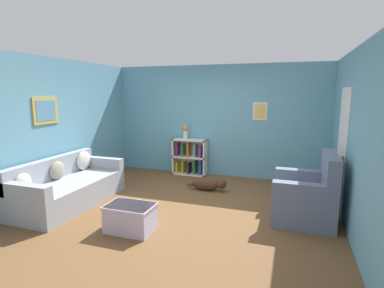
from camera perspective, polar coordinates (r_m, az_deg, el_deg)
name	(u,v)px	position (r m, az deg, el deg)	size (l,w,h in m)	color
ground_plane	(185,207)	(5.32, -1.41, -11.93)	(14.00, 14.00, 0.00)	brown
wall_back	(217,121)	(7.12, 4.80, 4.39)	(5.60, 0.13, 2.60)	#609EB7
wall_left	(61,127)	(6.32, -23.75, 2.92)	(0.13, 5.00, 2.60)	#609EB7
wall_right	(355,141)	(4.78, 28.66, 0.46)	(0.16, 5.00, 2.60)	#609EB7
couch	(68,187)	(5.82, -22.55, -7.62)	(0.93, 2.06, 0.81)	#9399A3
bookshelf	(190,157)	(7.24, -0.35, -2.56)	(0.82, 0.31, 0.87)	silver
recliner_chair	(307,197)	(5.03, 21.11, -9.36)	(0.90, 0.98, 1.07)	slate
coffee_table	(131,217)	(4.49, -11.63, -13.46)	(0.68, 0.46, 0.39)	#BCB2D1
dog	(208,184)	(6.13, 3.14, -7.60)	(0.87, 0.23, 0.27)	#472D19
vase	(185,131)	(7.15, -1.27, 2.47)	(0.14, 0.14, 0.33)	silver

